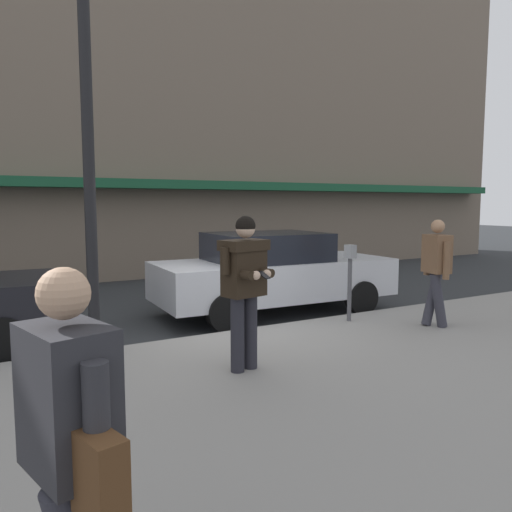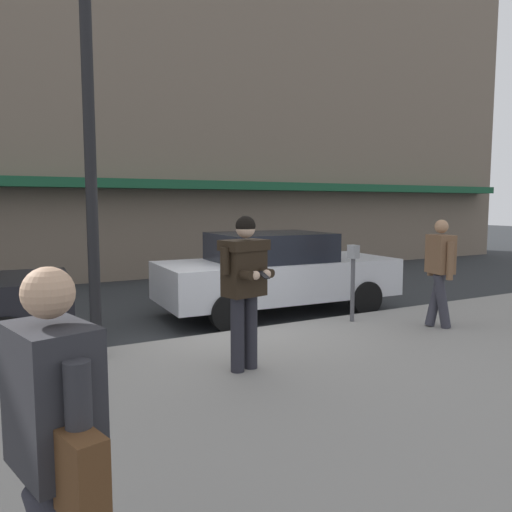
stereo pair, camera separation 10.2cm
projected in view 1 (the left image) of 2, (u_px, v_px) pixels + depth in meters
The scene contains 10 objects.
ground_plane at pixel (220, 337), 7.81m from camera, with size 80.00×80.00×0.00m, color #2B2D30.
sidewalk at pixel (402, 376), 5.83m from camera, with size 32.00×5.30×0.14m, color gray.
curb_paint_line at pixel (273, 328), 8.34m from camera, with size 28.00×0.12×0.01m, color silver.
storefront_facade at pixel (128, 104), 15.11m from camera, with size 28.00×4.70×10.19m.
parked_sedan_mid at pixel (273, 272), 9.44m from camera, with size 4.57×2.07×1.54m.
man_texting_on_phone at pixel (245, 276), 5.73m from camera, with size 0.64×0.63×1.81m.
pedestrian_with_bag at pixel (71, 446), 2.01m from camera, with size 0.40×0.72×1.70m.
pedestrian_dark_coat at pixel (436, 266), 7.84m from camera, with size 0.40×0.58×1.70m.
street_lamp_post at pixel (87, 114), 5.92m from camera, with size 0.36×0.36×4.88m.
parking_meter at pixel (350, 271), 8.21m from camera, with size 0.12×0.18×1.27m.
Camera 1 is at (-3.27, -6.92, 2.08)m, focal length 35.00 mm.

